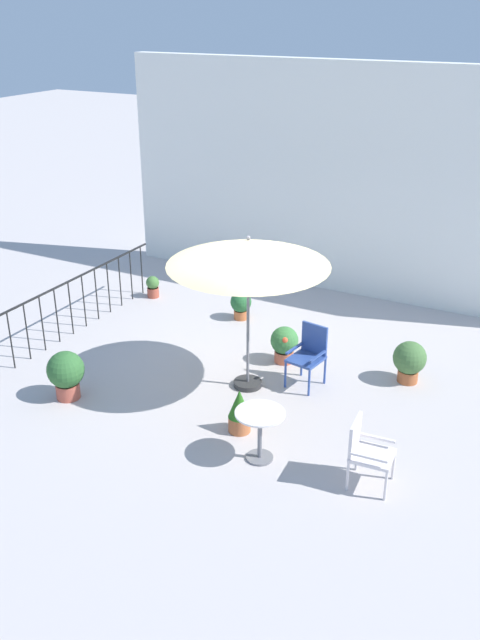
{
  "coord_description": "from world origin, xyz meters",
  "views": [
    {
      "loc": [
        4.4,
        -8.5,
        5.4
      ],
      "look_at": [
        0.0,
        -0.08,
        1.03
      ],
      "focal_mm": 38.75,
      "sensor_mm": 36.0,
      "label": 1
    }
  ],
  "objects": [
    {
      "name": "potted_plant_3",
      "position": [
        2.35,
        1.09,
        0.38
      ],
      "size": [
        0.52,
        0.52,
        0.68
      ],
      "color": "#B15C32",
      "rests_on": "ground"
    },
    {
      "name": "cafe_table_0",
      "position": [
        1.19,
        -1.81,
        0.49
      ],
      "size": [
        0.65,
        0.65,
        0.71
      ],
      "color": "silver",
      "rests_on": "ground"
    },
    {
      "name": "villa_facade",
      "position": [
        0.0,
        4.26,
        2.24
      ],
      "size": [
        9.37,
        0.3,
        4.48
      ],
      "primitive_type": "cube",
      "color": "white",
      "rests_on": "ground"
    },
    {
      "name": "potted_plant_2",
      "position": [
        0.37,
        0.79,
        0.34
      ],
      "size": [
        0.46,
        0.46,
        0.62
      ],
      "color": "#CC6345",
      "rests_on": "ground"
    },
    {
      "name": "potted_plant_5",
      "position": [
        0.66,
        -1.36,
        0.32
      ],
      "size": [
        0.32,
        0.32,
        0.65
      ],
      "color": "#B86439",
      "rests_on": "ground"
    },
    {
      "name": "patio_chair_1",
      "position": [
        0.99,
        0.32,
        0.54
      ],
      "size": [
        0.54,
        0.57,
        0.96
      ],
      "color": "#2D4A95",
      "rests_on": "ground"
    },
    {
      "name": "potted_plant_0",
      "position": [
        -1.06,
        1.98,
        0.3
      ],
      "size": [
        0.39,
        0.39,
        0.54
      ],
      "color": "#BE6538",
      "rests_on": "ground"
    },
    {
      "name": "terrace_railing",
      "position": [
        -3.42,
        0.0,
        0.68
      ],
      "size": [
        0.03,
        4.7,
        1.01
      ],
      "color": "black",
      "rests_on": "ground"
    },
    {
      "name": "potted_plant_4",
      "position": [
        -3.12,
        2.1,
        0.23
      ],
      "size": [
        0.26,
        0.26,
        0.44
      ],
      "color": "#A94C39",
      "rests_on": "ground"
    },
    {
      "name": "ground_plane",
      "position": [
        0.0,
        0.0,
        0.0
      ],
      "size": [
        60.0,
        60.0,
        0.0
      ],
      "primitive_type": "plane",
      "color": "#BFB4B1"
    },
    {
      "name": "patio_umbrella_0",
      "position": [
        0.2,
        -0.2,
        2.16
      ],
      "size": [
        2.38,
        2.38,
        2.43
      ],
      "color": "#2D2D2D",
      "rests_on": "ground"
    },
    {
      "name": "potted_plant_1",
      "position": [
        -2.04,
        -1.76,
        0.42
      ],
      "size": [
        0.56,
        0.56,
        0.75
      ],
      "color": "#B45341",
      "rests_on": "ground"
    },
    {
      "name": "patio_chair_0",
      "position": [
        2.54,
        -1.66,
        0.5
      ],
      "size": [
        0.53,
        0.51,
        0.88
      ],
      "color": "silver",
      "rests_on": "ground"
    }
  ]
}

